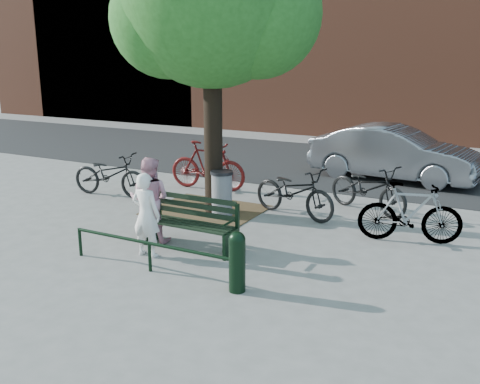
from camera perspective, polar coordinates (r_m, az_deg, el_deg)
The scene contains 16 objects.
ground at distance 9.80m, azimuth -5.28°, elevation -5.98°, with size 90.00×90.00×0.00m, color gray.
dirt_pit at distance 12.07m, azimuth -3.59°, elevation -1.94°, with size 2.40×2.00×0.02m, color brown.
road at distance 17.28m, azimuth 10.24°, elevation 2.88°, with size 40.00×7.00×0.01m, color black.
park_bench at distance 9.70m, azimuth -5.09°, elevation -3.19°, with size 1.74×0.54×0.97m.
guard_railing at distance 8.74m, azimuth -9.64°, elevation -5.88°, with size 3.06×0.06×0.51m.
street_tree at distance 11.48m, azimuth -2.81°, elevation 19.49°, with size 4.20×3.80×6.50m.
person_left at distance 9.32m, azimuth -9.99°, elevation -2.41°, with size 0.54×0.36×1.48m, color white.
person_right at distance 10.02m, azimuth -9.62°, elevation -0.84°, with size 0.78×0.61×1.60m, color pink.
bollard at distance 7.89m, azimuth -0.31°, elevation -7.22°, with size 0.25×0.25×0.93m.
litter_bin at distance 11.51m, azimuth -1.94°, elevation -0.15°, with size 0.49×0.49×1.00m.
bicycle_a at distance 13.55m, azimuth -13.70°, elevation 1.83°, with size 0.72×2.07×1.09m, color black.
bicycle_b at distance 13.82m, azimuth -3.48°, elevation 2.83°, with size 0.59×2.09×1.26m, color #4F0C0B.
bicycle_c at distance 11.56m, azimuth 5.81°, elevation 0.05°, with size 0.73×2.09×1.10m, color black.
bicycle_d at distance 10.40m, azimuth 17.68°, elevation -2.12°, with size 0.53×1.88×1.13m, color gray.
bicycle_e at distance 12.16m, azimuth 13.51°, elevation 0.43°, with size 0.72×2.08×1.09m, color black.
parked_car at distance 15.45m, azimuth 16.11°, elevation 4.00°, with size 1.59×4.57×1.51m, color slate.
Camera 1 is at (5.06, -7.66, 3.42)m, focal length 40.00 mm.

